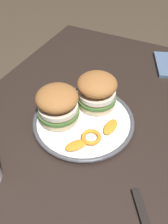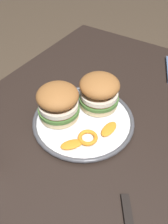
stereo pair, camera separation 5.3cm
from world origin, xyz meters
TOP-DOWN VIEW (x-y plane):
  - dining_table at (0.00, 0.00)m, footprint 1.12×0.83m
  - dinner_plate at (0.00, 0.05)m, footprint 0.30×0.30m
  - sandwich_half_left at (-0.03, 0.12)m, footprint 0.16×0.16m
  - sandwich_half_right at (0.08, 0.05)m, footprint 0.16×0.16m
  - orange_peel_curled at (-0.06, 0.00)m, footprint 0.08×0.08m
  - orange_peel_strip_long at (0.00, -0.03)m, footprint 0.06×0.03m
  - orange_peel_strip_short at (-0.10, 0.02)m, footprint 0.07×0.06m

SIDE VIEW (x-z plane):
  - dining_table at x=0.00m, z-range 0.26..1.03m
  - dinner_plate at x=0.00m, z-range 0.77..0.79m
  - orange_peel_strip_long at x=0.00m, z-range 0.79..0.79m
  - orange_peel_strip_short at x=-0.10m, z-range 0.79..0.79m
  - orange_peel_curled at x=-0.06m, z-range 0.79..0.80m
  - sandwich_half_left at x=-0.03m, z-range 0.79..0.89m
  - sandwich_half_right at x=0.08m, z-range 0.79..0.89m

